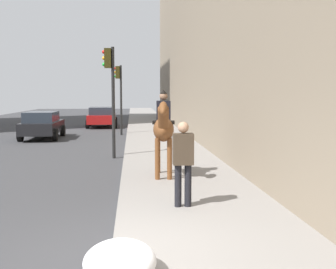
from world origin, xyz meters
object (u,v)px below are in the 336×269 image
mounted_horse_near (164,128)px  car_mid_lane (102,116)px  car_near_lane (42,125)px  traffic_light_far_curb (119,89)px  pedestrian_greeting (183,158)px  traffic_light_near_curb (111,85)px

mounted_horse_near → car_mid_lane: mounted_horse_near is taller
car_near_lane → traffic_light_far_curb: 4.73m
pedestrian_greeting → car_mid_lane: (21.25, 3.13, -0.33)m
car_mid_lane → car_near_lane: bearing=159.0°
pedestrian_greeting → car_mid_lane: pedestrian_greeting is taller
car_near_lane → traffic_light_near_curb: 8.16m
pedestrian_greeting → traffic_light_far_curb: size_ratio=0.43×
car_mid_lane → pedestrian_greeting: bearing=-173.3°
car_near_lane → pedestrian_greeting: bearing=-158.3°
pedestrian_greeting → traffic_light_far_curb: 15.69m
mounted_horse_near → traffic_light_far_curb: bearing=-168.2°
car_near_lane → traffic_light_near_curb: (-6.86, -3.95, 1.94)m
pedestrian_greeting → traffic_light_near_curb: (7.01, 1.76, 1.60)m
car_mid_lane → traffic_light_far_curb: traffic_light_far_curb is taller
mounted_horse_near → car_mid_lane: (18.28, 2.98, -0.68)m
traffic_light_near_curb → pedestrian_greeting: bearing=-165.9°
traffic_light_near_curb → car_mid_lane: bearing=5.5°
traffic_light_near_curb → car_near_lane: bearing=30.0°
pedestrian_greeting → car_mid_lane: size_ratio=0.41×
car_near_lane → car_mid_lane: size_ratio=0.97×
traffic_light_near_curb → traffic_light_far_curb: bearing=-0.4°
pedestrian_greeting → traffic_light_far_curb: traffic_light_far_curb is taller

